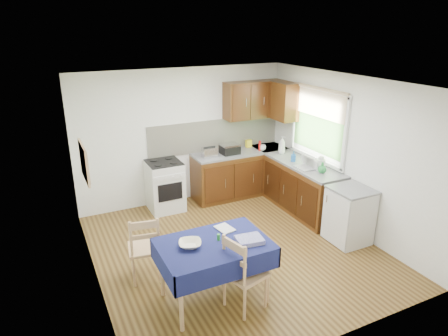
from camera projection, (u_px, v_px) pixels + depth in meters
name	position (u px, v px, depth m)	size (l,w,h in m)	color
floor	(235.00, 249.00, 6.06)	(4.20, 4.20, 0.00)	#472E12
ceiling	(236.00, 82.00, 5.21)	(4.00, 4.20, 0.02)	silver
wall_back	(183.00, 136.00, 7.41)	(4.00, 0.02, 2.50)	silver
wall_front	(335.00, 240.00, 3.86)	(4.00, 0.02, 2.50)	silver
wall_left	(89.00, 197.00, 4.82)	(0.02, 4.20, 2.50)	white
wall_right	(345.00, 153.00, 6.46)	(0.02, 4.20, 2.50)	silver
base_cabinets	(268.00, 180.00, 7.54)	(1.90, 2.30, 0.86)	#351D09
worktop_back	(241.00, 152.00, 7.72)	(1.90, 0.60, 0.04)	slate
worktop_right	(304.00, 165.00, 7.01)	(0.60, 1.70, 0.04)	slate
worktop_corner	(269.00, 148.00, 7.98)	(0.60, 0.60, 0.04)	slate
splashback	(216.00, 135.00, 7.68)	(2.70, 0.02, 0.60)	beige
upper_cabinets	(263.00, 100.00, 7.58)	(1.20, 0.85, 0.70)	#351D09
stove	(165.00, 186.00, 7.22)	(0.60, 0.61, 0.92)	silver
window	(318.00, 120.00, 6.90)	(0.04, 1.48, 1.26)	#2D5021
fridge	(349.00, 215.00, 6.14)	(0.58, 0.60, 0.89)	silver
corkboard	(84.00, 162.00, 4.96)	(0.04, 0.62, 0.47)	tan
dining_table	(214.00, 251.00, 4.73)	(1.30, 0.88, 0.79)	#111A44
chair_far	(145.00, 246.00, 5.18)	(0.49, 0.49, 0.95)	tan
chair_near	(242.00, 271.00, 4.64)	(0.53, 0.53, 0.97)	tan
toaster	(209.00, 152.00, 7.32)	(0.27, 0.17, 0.21)	silver
sandwich_press	(230.00, 149.00, 7.53)	(0.33, 0.29, 0.19)	black
sauce_bottle	(260.00, 146.00, 7.69)	(0.04, 0.04, 0.20)	red
yellow_packet	(249.00, 144.00, 7.93)	(0.11, 0.07, 0.15)	yellow
dish_rack	(309.00, 166.00, 6.83)	(0.43, 0.33, 0.21)	gray
kettle	(321.00, 164.00, 6.67)	(0.15, 0.15, 0.26)	silver
cup	(263.00, 148.00, 7.74)	(0.13, 0.13, 0.10)	white
soap_bottle_a	(282.00, 145.00, 7.51)	(0.13, 0.13, 0.33)	silver
soap_bottle_b	(293.00, 156.00, 7.11)	(0.08, 0.08, 0.18)	#1D5CAA
soap_bottle_c	(322.00, 168.00, 6.56)	(0.14, 0.14, 0.18)	#24873B
plate_bowl	(190.00, 244.00, 4.62)	(0.26, 0.26, 0.06)	#F5EDC8
book	(219.00, 231.00, 4.96)	(0.18, 0.25, 0.02)	white
spice_jar	(219.00, 237.00, 4.75)	(0.04, 0.04, 0.08)	#24862B
tea_towel	(249.00, 240.00, 4.71)	(0.31, 0.24, 0.06)	navy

